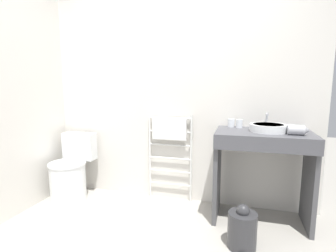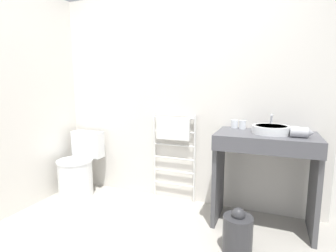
# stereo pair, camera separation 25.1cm
# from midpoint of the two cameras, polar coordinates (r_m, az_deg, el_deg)

# --- Properties ---
(wall_back) EXTENTS (3.12, 0.12, 2.35)m
(wall_back) POSITION_cam_midpoint_polar(r_m,az_deg,el_deg) (3.00, 4.90, 6.00)
(wall_back) COLOR silver
(wall_back) RESTS_ON ground_plane
(wall_side) EXTENTS (0.12, 2.04, 2.35)m
(wall_side) POSITION_cam_midpoint_polar(r_m,az_deg,el_deg) (3.18, -26.54, 5.27)
(wall_side) COLOR silver
(wall_side) RESTS_ON ground_plane
(toilet) EXTENTS (0.41, 0.54, 0.76)m
(toilet) POSITION_cam_midpoint_polar(r_m,az_deg,el_deg) (3.35, -16.93, -9.29)
(toilet) COLOR white
(toilet) RESTS_ON ground_plane
(towel_radiator) EXTENTS (0.52, 0.06, 1.00)m
(towel_radiator) POSITION_cam_midpoint_polar(r_m,az_deg,el_deg) (2.96, 3.60, -2.87)
(towel_radiator) COLOR white
(towel_radiator) RESTS_ON ground_plane
(vanity_counter) EXTENTS (0.88, 0.55, 0.89)m
(vanity_counter) POSITION_cam_midpoint_polar(r_m,az_deg,el_deg) (2.63, 22.89, -8.01)
(vanity_counter) COLOR #4C4C51
(vanity_counter) RESTS_ON ground_plane
(sink_basin) EXTENTS (0.33, 0.33, 0.07)m
(sink_basin) POSITION_cam_midpoint_polar(r_m,az_deg,el_deg) (2.59, 24.12, -0.68)
(sink_basin) COLOR white
(sink_basin) RESTS_ON vanity_counter
(faucet) EXTENTS (0.02, 0.10, 0.16)m
(faucet) POSITION_cam_midpoint_polar(r_m,az_deg,el_deg) (2.76, 24.05, 1.18)
(faucet) COLOR silver
(faucet) RESTS_ON vanity_counter
(cup_near_wall) EXTENTS (0.07, 0.07, 0.08)m
(cup_near_wall) POSITION_cam_midpoint_polar(r_m,az_deg,el_deg) (2.78, 16.82, 0.42)
(cup_near_wall) COLOR white
(cup_near_wall) RESTS_ON vanity_counter
(cup_near_edge) EXTENTS (0.07, 0.07, 0.09)m
(cup_near_edge) POSITION_cam_midpoint_polar(r_m,az_deg,el_deg) (2.74, 18.48, 0.24)
(cup_near_edge) COLOR white
(cup_near_edge) RESTS_ON vanity_counter
(hair_dryer) EXTENTS (0.18, 0.18, 0.09)m
(hair_dryer) POSITION_cam_midpoint_polar(r_m,az_deg,el_deg) (2.51, 29.42, -1.16)
(hair_dryer) COLOR #B7B7BC
(hair_dryer) RESTS_ON vanity_counter
(trash_bin) EXTENTS (0.24, 0.27, 0.37)m
(trash_bin) POSITION_cam_midpoint_polar(r_m,az_deg,el_deg) (2.35, 18.12, -21.34)
(trash_bin) COLOR #333335
(trash_bin) RESTS_ON ground_plane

